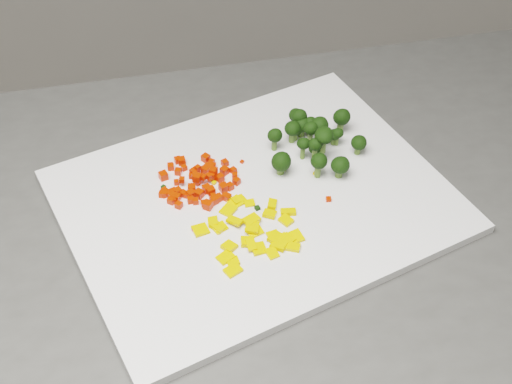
{
  "coord_description": "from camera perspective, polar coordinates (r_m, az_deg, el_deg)",
  "views": [
    {
      "loc": [
        0.01,
        -0.03,
        1.58
      ],
      "look_at": [
        0.08,
        0.63,
        0.92
      ],
      "focal_mm": 50.0,
      "sensor_mm": 36.0,
      "label": 1
    }
  ],
  "objects": [
    {
      "name": "carrot_cube_11",
      "position": [
        0.98,
        -7.43,
        1.3
      ],
      "size": [
        0.01,
        0.01,
        0.01
      ],
      "primitive_type": "cube",
      "rotation": [
        0.0,
        0.0,
        1.98
      ],
      "color": "red",
      "rests_on": "carrot_pile"
    },
    {
      "name": "carrot_cube_18",
      "position": [
        0.96,
        -4.88,
        1.26
      ],
      "size": [
        0.01,
        0.01,
        0.01
      ],
      "primitive_type": "cube",
      "rotation": [
        0.0,
        0.0,
        0.35
      ],
      "color": "red",
      "rests_on": "carrot_pile"
    },
    {
      "name": "broccoli_floret_5",
      "position": [
        0.98,
        4.73,
        3.57
      ],
      "size": [
        0.03,
        0.03,
        0.03
      ],
      "primitive_type": null,
      "color": "black",
      "rests_on": "broccoli_pile"
    },
    {
      "name": "broccoli_floret_7",
      "position": [
        0.99,
        3.76,
        3.46
      ],
      "size": [
        0.03,
        0.03,
        0.03
      ],
      "primitive_type": null,
      "color": "black",
      "rests_on": "broccoli_pile"
    },
    {
      "name": "pepper_chunk_1",
      "position": [
        0.86,
        -1.86,
        -6.28
      ],
      "size": [
        0.03,
        0.02,
        0.0
      ],
      "primitive_type": "cube",
      "rotation": [
        0.01,
        -0.02,
        0.57
      ],
      "color": "yellow",
      "rests_on": "pepper_pile"
    },
    {
      "name": "carrot_cube_5",
      "position": [
        0.97,
        -6.38,
        0.77
      ],
      "size": [
        0.01,
        0.01,
        0.01
      ],
      "primitive_type": "cube",
      "rotation": [
        0.0,
        0.0,
        0.03
      ],
      "color": "red",
      "rests_on": "carrot_pile"
    },
    {
      "name": "carrot_cube_60",
      "position": [
        0.99,
        -6.87,
        2.07
      ],
      "size": [
        0.01,
        0.01,
        0.01
      ],
      "primitive_type": "cube",
      "rotation": [
        0.0,
        0.0,
        1.61
      ],
      "color": "red",
      "rests_on": "carrot_pile"
    },
    {
      "name": "carrot_cube_44",
      "position": [
        0.95,
        -6.69,
        -0.33
      ],
      "size": [
        0.01,
        0.01,
        0.01
      ],
      "primitive_type": "cube",
      "rotation": [
        0.0,
        0.0,
        0.73
      ],
      "color": "red",
      "rests_on": "carrot_pile"
    },
    {
      "name": "pepper_chunk_20",
      "position": [
        0.91,
        -1.71,
        -2.32
      ],
      "size": [
        0.02,
        0.02,
        0.01
      ],
      "primitive_type": "cube",
      "rotation": [
        0.13,
        0.09,
        2.48
      ],
      "color": "yellow",
      "rests_on": "pepper_pile"
    },
    {
      "name": "pepper_chunk_25",
      "position": [
        0.87,
        -1.86,
        -5.57
      ],
      "size": [
        0.02,
        0.02,
        0.01
      ],
      "primitive_type": "cube",
      "rotation": [
        -0.09,
        -0.03,
        0.21
      ],
      "color": "yellow",
      "rests_on": "pepper_pile"
    },
    {
      "name": "cutting_board",
      "position": [
        0.95,
        0.0,
        -0.71
      ],
      "size": [
        0.6,
        0.54,
        0.01
      ],
      "primitive_type": "cube",
      "rotation": [
        0.0,
        0.0,
        0.39
      ],
      "color": "white",
      "rests_on": "counter_block"
    },
    {
      "name": "broccoli_floret_4",
      "position": [
        1.03,
        4.31,
        5.22
      ],
      "size": [
        0.03,
        0.03,
        0.03
      ],
      "primitive_type": null,
      "color": "black",
      "rests_on": "broccoli_pile"
    },
    {
      "name": "broccoli_floret_10",
      "position": [
        1.02,
        6.49,
        4.38
      ],
      "size": [
        0.02,
        0.02,
        0.03
      ],
      "primitive_type": null,
      "color": "black",
      "rests_on": "broccoli_pile"
    },
    {
      "name": "pepper_chunk_0",
      "position": [
        0.88,
        1.29,
        -4.92
      ],
      "size": [
        0.02,
        0.02,
        0.01
      ],
      "primitive_type": "cube",
      "rotation": [
        0.0,
        -0.13,
        1.95
      ],
      "color": "yellow",
      "rests_on": "pepper_pile"
    },
    {
      "name": "carrot_cube_37",
      "position": [
        0.95,
        -5.55,
        -0.25
      ],
      "size": [
        0.01,
        0.01,
        0.01
      ],
      "primitive_type": "cube",
      "rotation": [
        0.0,
        0.0,
        2.86
      ],
      "color": "red",
      "rests_on": "carrot_pile"
    },
    {
      "name": "carrot_cube_36",
      "position": [
        0.99,
        -3.44,
        2.08
      ],
      "size": [
        0.01,
        0.01,
        0.01
      ],
      "primitive_type": "cube",
      "rotation": [
        0.0,
        0.0,
        2.96
      ],
      "color": "red",
      "rests_on": "carrot_pile"
    },
    {
      "name": "carrot_cube_54",
      "position": [
        0.98,
        -4.1,
        1.87
      ],
      "size": [
        0.01,
        0.01,
        0.01
      ],
      "primitive_type": "cube",
      "rotation": [
        0.0,
        0.0,
        0.42
      ],
      "color": "red",
      "rests_on": "carrot_pile"
    },
    {
      "name": "carrot_cube_48",
      "position": [
        0.98,
        -3.69,
        2.04
      ],
      "size": [
        0.01,
        0.01,
        0.01
      ],
      "primitive_type": "cube",
      "rotation": [
        0.0,
        0.0,
        0.46
      ],
      "color": "red",
      "rests_on": "carrot_pile"
    },
    {
      "name": "pepper_chunk_8",
      "position": [
        0.87,
        -2.45,
        -5.24
      ],
      "size": [
        0.03,
        0.02,
        0.01
      ],
      "primitive_type": "cube",
      "rotation": [
        -0.02,
        -0.07,
        0.59
      ],
      "color": "yellow",
      "rests_on": "pepper_pile"
    },
    {
      "name": "pepper_chunk_3",
      "position": [
        0.9,
        3.29,
        -3.56
      ],
      "size": [
        0.02,
        0.02,
        0.01
      ],
      "primitive_type": "cube",
      "rotation": [
        0.07,
        -0.12,
        0.34
      ],
      "color": "yellow",
      "rests_on": "pepper_pile"
    },
    {
      "name": "carrot_cube_29",
      "position": [
        0.98,
        -5.16,
        1.32
      ],
      "size": [
        0.01,
        0.01,
        0.01
      ],
      "primitive_type": "cube",
      "rotation": [
        0.0,
        0.0,
        1.43
      ],
      "color": "red",
      "rests_on": "carrot_pile"
    },
    {
      "name": "carrot_cube_50",
      "position": [
        0.97,
        -1.7,
        1.33
      ],
      "size": [
        0.01,
        0.01,
        0.01
      ],
      "primitive_type": "cube",
      "rotation": [
        0.0,
        0.0,
        1.44
      ],
      "color": "red",
      "rests_on": "carrot_pile"
    },
    {
      "name": "carrot_cube_27",
      "position": [
        0.96,
        -4.25,
        1.18
      ],
      "size": [
        0.01,
        0.01,
        0.01
      ],
      "primitive_type": "cube",
      "rotation": [
        0.0,
        0.0,
        2.42
      ],
      "color": "red",
      "rests_on": "carrot_pile"
    },
    {
      "name": "broccoli_pile",
      "position": [
        0.99,
        4.77,
        4.41
      ],
      "size": [
        0.13,
        0.13,
        0.06
      ],
      "primitive_type": null,
      "color": "black",
      "rests_on": "cutting_board"
    },
    {
      "name": "broccoli_floret_13",
      "position": [
        1.01,
        5.03,
        5.09
      ],
      "size": [
        0.04,
        0.04,
        0.03
      ],
      "primitive_type": null,
      "color": "black",
      "rests_on": "broccoli_pile"
    },
    {
      "name": "broccoli_floret_17",
      "position": [
        1.02,
        2.9,
        4.78
      ],
      "size": [
        0.03,
        0.03,
        0.03
      ],
      "primitive_type": null,
      "color": "black",
      "rests_on": "broccoli_pile"
    },
    {
      "name": "pepper_chunk_27",
      "position": [
        0.91,
        -0.37,
        -2.22
      ],
      "size": [
        0.03,
        0.02,
        0.01
      ],
      "primitive_type": "cube",
      "rotation": [
        0.02,
        0.04,
        0.58
      ],
      "color": "yellow",
      "rests_on": "pepper_pile"
    },
    {
      "name": "broccoli_floret_16",
      "position": [
        1.04,
        3.14,
        5.74
      ],
      "size": [
        0.03,
        0.03,
        0.04
      ],
      "primitive_type": null,
      "color": "black",
      "rests_on": "broccoli_pile"
    },
    {
      "name": "carrot_cube_55",
      "position": [
        0.99,
        -5.77,
        1.94
      ],
      "size": [
        0.01,
        0.01,
        0.01
      ],
      "primitive_type": "cube",
      "rotation": [
        0.0,
        0.0,
        0.45
      ],
      "color": "red",
      "rests_on": "carrot_pile"
    },
    {
      "name": "carrot_cube_40",
      "position": [
        0.94,
        -2.33,
        -0.42
      ],
      "size": [
        0.01,
        0.01,
        0.01
      ],
      "primitive_type": "cube",
      "rotation": [
        0.0,
        0.0,
        2.49
      ],
      "color": "red",
      "rests_on": "carrot_pile"
    },
    {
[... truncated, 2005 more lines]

